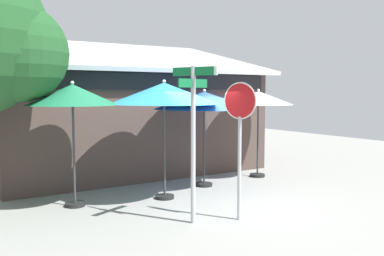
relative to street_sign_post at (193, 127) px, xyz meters
name	(u,v)px	position (x,y,z in m)	size (l,w,h in m)	color
ground_plane	(223,204)	(1.43, 0.95, -1.89)	(28.00, 28.00, 0.10)	gray
cafe_building	(122,118)	(1.18, 6.02, -0.18)	(8.46, 5.33, 4.29)	#473833
street_sign_post	(193,127)	(0.00, 0.00, 0.00)	(0.86, 0.92, 2.97)	#A8AAB2
stop_sign	(240,126)	(0.87, -0.31, 0.00)	(0.25, 0.68, 2.68)	#A8AAB2
patio_umbrella_forest_green_left	(73,96)	(-1.53, 2.39, 0.57)	(1.96, 1.96, 2.73)	black
patio_umbrella_teal_center	(164,94)	(0.45, 1.92, 0.60)	(2.57, 2.57, 2.77)	black
patio_umbrella_royal_blue_right	(204,101)	(1.98, 2.53, 0.42)	(2.65, 2.65, 2.56)	black
patio_umbrella_ivory_far_right	(258,99)	(4.00, 2.71, 0.44)	(1.99, 1.99, 2.57)	black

